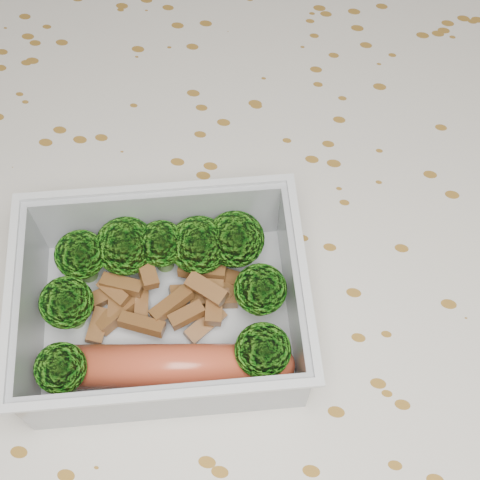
# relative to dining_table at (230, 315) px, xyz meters

# --- Properties ---
(ground_plane) EXTENTS (4.00, 4.00, 0.00)m
(ground_plane) POSITION_rel_dining_table_xyz_m (0.00, 0.00, -0.67)
(ground_plane) COLOR olive
(ground_plane) RESTS_ON ground
(dining_table) EXTENTS (1.40, 0.90, 0.75)m
(dining_table) POSITION_rel_dining_table_xyz_m (0.00, 0.00, 0.00)
(dining_table) COLOR brown
(dining_table) RESTS_ON ground
(tablecloth) EXTENTS (1.46, 0.96, 0.19)m
(tablecloth) POSITION_rel_dining_table_xyz_m (0.00, 0.00, 0.05)
(tablecloth) COLOR silver
(tablecloth) RESTS_ON dining_table
(lunch_container) EXTENTS (0.19, 0.16, 0.06)m
(lunch_container) POSITION_rel_dining_table_xyz_m (-0.03, -0.05, 0.11)
(lunch_container) COLOR silver
(lunch_container) RESTS_ON tablecloth
(broccoli_florets) EXTENTS (0.15, 0.13, 0.04)m
(broccoli_florets) POSITION_rel_dining_table_xyz_m (-0.03, -0.03, 0.12)
(broccoli_florets) COLOR #608C3F
(broccoli_florets) RESTS_ON lunch_container
(meat_pile) EXTENTS (0.09, 0.06, 0.03)m
(meat_pile) POSITION_rel_dining_table_xyz_m (-0.03, -0.04, 0.10)
(meat_pile) COLOR brown
(meat_pile) RESTS_ON lunch_container
(sausage) EXTENTS (0.13, 0.05, 0.02)m
(sausage) POSITION_rel_dining_table_xyz_m (-0.02, -0.08, 0.11)
(sausage) COLOR #C0482C
(sausage) RESTS_ON lunch_container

